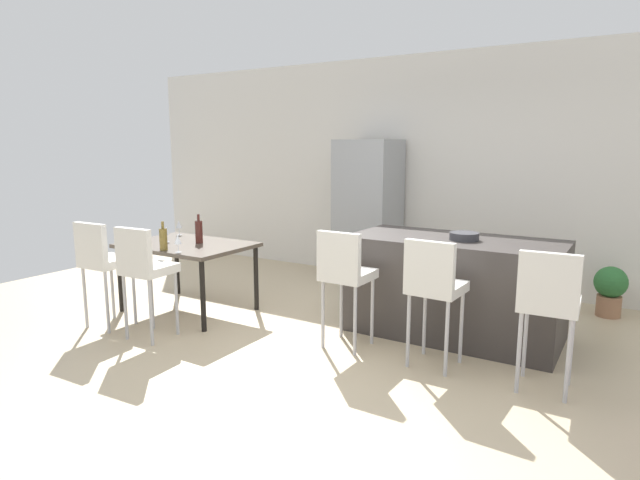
% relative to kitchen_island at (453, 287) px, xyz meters
% --- Properties ---
extents(ground_plane, '(10.00, 10.00, 0.00)m').
position_rel_kitchen_island_xyz_m(ground_plane, '(-0.57, -0.92, -0.46)').
color(ground_plane, '#C6B28E').
extents(back_wall, '(10.00, 0.12, 2.90)m').
position_rel_kitchen_island_xyz_m(back_wall, '(-0.57, 1.83, 0.99)').
color(back_wall, silver).
rests_on(back_wall, ground_plane).
extents(kitchen_island, '(1.91, 0.92, 0.92)m').
position_rel_kitchen_island_xyz_m(kitchen_island, '(0.00, 0.00, 0.00)').
color(kitchen_island, '#383330').
rests_on(kitchen_island, ground_plane).
extents(bar_chair_left, '(0.41, 0.41, 1.05)m').
position_rel_kitchen_island_xyz_m(bar_chair_left, '(-0.70, -0.84, 0.24)').
color(bar_chair_left, silver).
rests_on(bar_chair_left, ground_plane).
extents(bar_chair_middle, '(0.42, 0.42, 1.05)m').
position_rel_kitchen_island_xyz_m(bar_chair_middle, '(0.10, -0.84, 0.24)').
color(bar_chair_middle, silver).
rests_on(bar_chair_middle, ground_plane).
extents(bar_chair_right, '(0.42, 0.42, 1.05)m').
position_rel_kitchen_island_xyz_m(bar_chair_right, '(0.94, -0.84, 0.24)').
color(bar_chair_right, silver).
rests_on(bar_chair_right, ground_plane).
extents(dining_table, '(1.32, 0.93, 0.74)m').
position_rel_kitchen_island_xyz_m(dining_table, '(-2.66, -0.77, 0.21)').
color(dining_table, '#4C4238').
rests_on(dining_table, ground_plane).
extents(dining_chair_near, '(0.41, 0.41, 1.05)m').
position_rel_kitchen_island_xyz_m(dining_chair_near, '(-2.95, -1.60, 0.24)').
color(dining_chair_near, silver).
rests_on(dining_chair_near, ground_plane).
extents(dining_chair_far, '(0.42, 0.42, 1.05)m').
position_rel_kitchen_island_xyz_m(dining_chair_far, '(-2.35, -1.60, 0.24)').
color(dining_chair_far, silver).
rests_on(dining_chair_far, ground_plane).
extents(wine_bottle_left, '(0.08, 0.08, 0.29)m').
position_rel_kitchen_island_xyz_m(wine_bottle_left, '(-2.58, -1.16, 0.39)').
color(wine_bottle_left, brown).
rests_on(wine_bottle_left, dining_table).
extents(wine_bottle_right, '(0.08, 0.08, 0.31)m').
position_rel_kitchen_island_xyz_m(wine_bottle_right, '(-2.55, -0.69, 0.40)').
color(wine_bottle_right, '#471E19').
rests_on(wine_bottle_right, dining_table).
extents(wine_glass_middle, '(0.07, 0.07, 0.17)m').
position_rel_kitchen_island_xyz_m(wine_glass_middle, '(-3.12, -0.43, 0.40)').
color(wine_glass_middle, silver).
rests_on(wine_glass_middle, dining_table).
extents(wine_glass_far, '(0.07, 0.07, 0.17)m').
position_rel_kitchen_island_xyz_m(wine_glass_far, '(-2.37, -1.17, 0.40)').
color(wine_glass_far, silver).
rests_on(wine_glass_far, dining_table).
extents(wine_glass_near, '(0.07, 0.07, 0.17)m').
position_rel_kitchen_island_xyz_m(wine_glass_near, '(-2.90, -0.83, 0.40)').
color(wine_glass_near, silver).
rests_on(wine_glass_near, dining_table).
extents(refrigerator, '(0.72, 0.68, 1.84)m').
position_rel_kitchen_island_xyz_m(refrigerator, '(-1.59, 1.39, 0.46)').
color(refrigerator, '#939699').
rests_on(refrigerator, ground_plane).
extents(fruit_bowl, '(0.26, 0.26, 0.07)m').
position_rel_kitchen_island_xyz_m(fruit_bowl, '(0.09, -0.04, 0.50)').
color(fruit_bowl, '#333338').
rests_on(fruit_bowl, kitchen_island).
extents(potted_plant, '(0.33, 0.33, 0.53)m').
position_rel_kitchen_island_xyz_m(potted_plant, '(1.23, 1.38, -0.16)').
color(potted_plant, '#996B4C').
rests_on(potted_plant, ground_plane).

